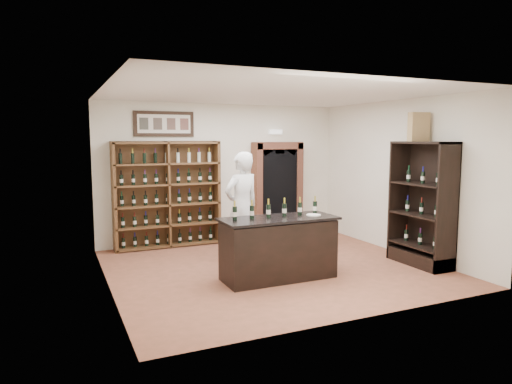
% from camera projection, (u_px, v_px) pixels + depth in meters
% --- Properties ---
extents(floor, '(5.50, 5.50, 0.00)m').
position_uv_depth(floor, '(273.00, 267.00, 8.00)').
color(floor, '#9A533D').
rests_on(floor, ground).
extents(ceiling, '(5.50, 5.50, 0.00)m').
position_uv_depth(ceiling, '(274.00, 94.00, 7.65)').
color(ceiling, white).
rests_on(ceiling, wall_back).
extents(wall_back, '(5.50, 0.04, 3.00)m').
position_uv_depth(wall_back, '(223.00, 173.00, 10.09)').
color(wall_back, white).
rests_on(wall_back, ground).
extents(wall_left, '(0.04, 5.00, 3.00)m').
position_uv_depth(wall_left, '(106.00, 190.00, 6.71)').
color(wall_left, white).
rests_on(wall_left, ground).
extents(wall_right, '(0.04, 5.00, 3.00)m').
position_uv_depth(wall_right, '(399.00, 177.00, 8.95)').
color(wall_right, white).
rests_on(wall_right, ground).
extents(wine_shelf, '(2.20, 0.38, 2.20)m').
position_uv_depth(wine_shelf, '(167.00, 194.00, 9.46)').
color(wine_shelf, brown).
rests_on(wine_shelf, ground).
extents(framed_picture, '(1.25, 0.04, 0.52)m').
position_uv_depth(framed_picture, '(164.00, 124.00, 9.41)').
color(framed_picture, black).
rests_on(framed_picture, wall_back).
extents(arched_doorway, '(1.17, 0.35, 2.17)m').
position_uv_depth(arched_doorway, '(277.00, 187.00, 10.49)').
color(arched_doorway, black).
rests_on(arched_doorway, ground).
extents(emergency_light, '(0.30, 0.10, 0.10)m').
position_uv_depth(emergency_light, '(275.00, 132.00, 10.42)').
color(emergency_light, white).
rests_on(emergency_light, wall_back).
extents(tasting_counter, '(1.88, 0.78, 1.00)m').
position_uv_depth(tasting_counter, '(278.00, 249.00, 7.32)').
color(tasting_counter, black).
rests_on(tasting_counter, ground).
extents(counter_bottle_0, '(0.07, 0.07, 0.30)m').
position_uv_depth(counter_bottle_0, '(235.00, 213.00, 7.03)').
color(counter_bottle_0, black).
rests_on(counter_bottle_0, tasting_counter).
extents(counter_bottle_1, '(0.07, 0.07, 0.30)m').
position_uv_depth(counter_bottle_1, '(252.00, 212.00, 7.14)').
color(counter_bottle_1, black).
rests_on(counter_bottle_1, tasting_counter).
extents(counter_bottle_2, '(0.07, 0.07, 0.30)m').
position_uv_depth(counter_bottle_2, '(268.00, 211.00, 7.26)').
color(counter_bottle_2, black).
rests_on(counter_bottle_2, tasting_counter).
extents(counter_bottle_3, '(0.07, 0.07, 0.30)m').
position_uv_depth(counter_bottle_3, '(284.00, 210.00, 7.38)').
color(counter_bottle_3, black).
rests_on(counter_bottle_3, tasting_counter).
extents(counter_bottle_4, '(0.07, 0.07, 0.30)m').
position_uv_depth(counter_bottle_4, '(300.00, 208.00, 7.50)').
color(counter_bottle_4, black).
rests_on(counter_bottle_4, tasting_counter).
extents(counter_bottle_5, '(0.07, 0.07, 0.30)m').
position_uv_depth(counter_bottle_5, '(315.00, 207.00, 7.61)').
color(counter_bottle_5, black).
rests_on(counter_bottle_5, tasting_counter).
extents(side_cabinet, '(0.48, 1.20, 2.20)m').
position_uv_depth(side_cabinet, '(422.00, 223.00, 8.13)').
color(side_cabinet, black).
rests_on(side_cabinet, ground).
extents(shopkeeper, '(0.83, 0.66, 2.01)m').
position_uv_depth(shopkeeper, '(242.00, 207.00, 8.36)').
color(shopkeeper, silver).
rests_on(shopkeeper, ground).
extents(plate, '(0.23, 0.23, 0.02)m').
position_uv_depth(plate, '(313.00, 215.00, 7.43)').
color(plate, beige).
rests_on(plate, tasting_counter).
extents(wine_crate, '(0.38, 0.20, 0.51)m').
position_uv_depth(wine_crate, '(419.00, 127.00, 8.06)').
color(wine_crate, '#A27955').
rests_on(wine_crate, side_cabinet).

